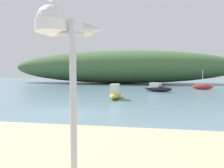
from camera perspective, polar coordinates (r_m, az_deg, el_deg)
The scene contains 6 objects.
ground_plane at distance 12.71m, azimuth -13.24°, elevation -7.63°, with size 120.00×120.00×0.00m, color slate.
distant_hill at distance 43.10m, azimuth 2.44°, elevation 4.82°, with size 47.71×10.96×6.91m, color #476B3D.
mast_structure at distance 3.76m, azimuth -14.83°, elevation 12.84°, with size 1.20×0.59×3.39m.
motorboat_mid_channel at distance 18.18m, azimuth 0.96°, elevation -2.68°, with size 0.98×3.03×1.35m.
sailboat_inner_mooring at distance 30.44m, azimuth 24.09°, elevation -0.73°, with size 2.75×1.50×2.69m.
motorboat_far_left at distance 25.44m, azimuth 12.69°, elevation -1.11°, with size 3.65×2.74×1.08m.
Camera 1 is at (4.83, -11.50, 2.42)m, focal length 32.46 mm.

